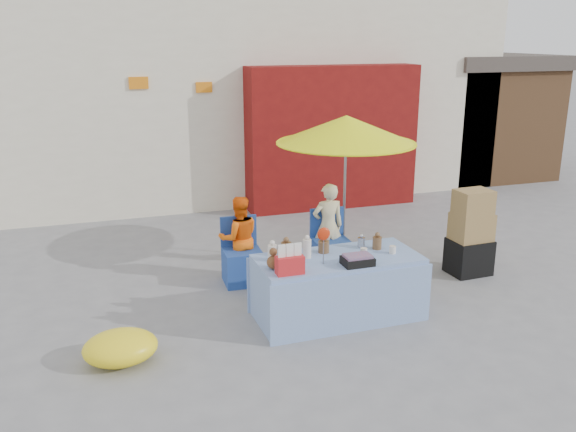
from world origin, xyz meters
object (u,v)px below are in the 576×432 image
object	(u,v)px
chair_right	(331,253)
vendor_beige	(328,226)
umbrella	(346,130)
vendor_orange	(239,238)
box_stack	(471,235)
market_table	(337,286)
chair_left	(242,264)

from	to	relation	value
chair_right	vendor_beige	world-z (taller)	vendor_beige
vendor_beige	umbrella	xyz separation A→B (m)	(0.30, 0.15, 1.29)
vendor_orange	box_stack	xyz separation A→B (m)	(2.99, -0.79, -0.02)
box_stack	market_table	bearing A→B (deg)	-163.15
market_table	chair_right	bearing A→B (deg)	69.33
vendor_beige	box_stack	xyz separation A→B (m)	(1.74, -0.79, -0.06)
chair_left	umbrella	distance (m)	2.27
market_table	chair_left	bearing A→B (deg)	119.30
chair_left	market_table	bearing A→B (deg)	-57.19
vendor_beige	box_stack	world-z (taller)	vendor_beige
chair_left	chair_right	distance (m)	1.25
chair_right	box_stack	size ratio (longest dim) A/B	0.72
vendor_orange	umbrella	size ratio (longest dim) A/B	0.54
vendor_orange	umbrella	bearing A→B (deg)	-172.09
chair_left	umbrella	bearing A→B (deg)	12.77
vendor_orange	vendor_beige	size ratio (longest dim) A/B	0.94
chair_left	vendor_beige	distance (m)	1.30
market_table	chair_right	distance (m)	1.41
chair_left	vendor_beige	world-z (taller)	vendor_beige
vendor_beige	umbrella	size ratio (longest dim) A/B	0.58
chair_left	box_stack	size ratio (longest dim) A/B	0.72
chair_left	vendor_orange	bearing A→B (deg)	92.66
chair_left	vendor_beige	size ratio (longest dim) A/B	0.70
umbrella	vendor_beige	bearing A→B (deg)	-153.43
vendor_orange	umbrella	xyz separation A→B (m)	(1.55, 0.15, 1.33)
chair_left	umbrella	xyz separation A→B (m)	(1.55, 0.28, 1.64)
chair_right	vendor_orange	world-z (taller)	vendor_orange
chair_right	vendor_orange	bearing A→B (deg)	176.25
chair_right	vendor_beige	size ratio (longest dim) A/B	0.70
market_table	chair_right	size ratio (longest dim) A/B	2.25
chair_right	box_stack	bearing A→B (deg)	-18.26
umbrella	market_table	bearing A→B (deg)	-115.55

